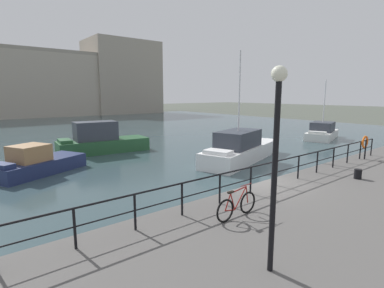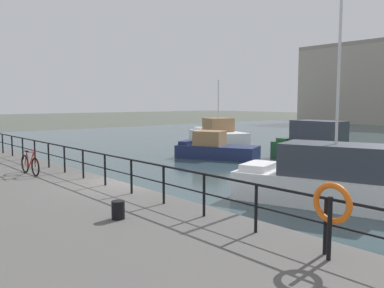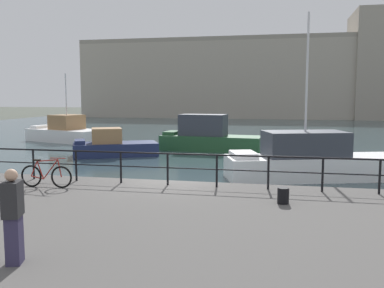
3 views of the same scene
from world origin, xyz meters
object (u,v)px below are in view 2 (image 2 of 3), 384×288
object	(u,v)px
parked_bicycle	(30,165)
life_ring_stand	(332,206)
moored_white_yacht	(217,134)
mooring_bollard	(118,210)
moored_green_narrowboat	(215,148)
moored_blue_motorboat	(351,183)
moored_harbor_tender	(323,146)

from	to	relation	value
parked_bicycle	life_ring_stand	bearing A→B (deg)	3.33
parked_bicycle	moored_white_yacht	bearing A→B (deg)	115.17
mooring_bollard	life_ring_stand	xyz separation A→B (m)	(4.67, 1.57, 0.75)
mooring_bollard	life_ring_stand	world-z (taller)	life_ring_stand
moored_white_yacht	parked_bicycle	world-z (taller)	moored_white_yacht
moored_green_narrowboat	life_ring_stand	world-z (taller)	life_ring_stand
moored_white_yacht	parked_bicycle	bearing A→B (deg)	135.46
parked_bicycle	life_ring_stand	size ratio (longest dim) A/B	1.27
moored_green_narrowboat	parked_bicycle	size ratio (longest dim) A/B	3.21
moored_blue_motorboat	life_ring_stand	world-z (taller)	moored_blue_motorboat
moored_harbor_tender	parked_bicycle	world-z (taller)	moored_harbor_tender
moored_white_yacht	parked_bicycle	size ratio (longest dim) A/B	4.15
mooring_bollard	life_ring_stand	size ratio (longest dim) A/B	0.31
moored_green_narrowboat	moored_harbor_tender	bearing A→B (deg)	-170.19
moored_harbor_tender	parked_bicycle	distance (m)	17.22
moored_green_narrowboat	moored_blue_motorboat	xyz separation A→B (m)	(12.09, -5.19, 0.22)
moored_white_yacht	mooring_bollard	world-z (taller)	moored_white_yacht
moored_green_narrowboat	mooring_bollard	world-z (taller)	moored_green_narrowboat
moored_harbor_tender	life_ring_stand	distance (m)	18.74
life_ring_stand	moored_green_narrowboat	bearing A→B (deg)	141.78
moored_blue_motorboat	mooring_bollard	bearing A→B (deg)	62.09
moored_blue_motorboat	moored_harbor_tender	distance (m)	11.29
moored_harbor_tender	life_ring_stand	xyz separation A→B (m)	(9.75, -15.98, 0.91)
moored_green_narrowboat	mooring_bollard	xyz separation A→B (m)	(10.58, -13.58, 0.46)
moored_blue_motorboat	life_ring_stand	bearing A→B (deg)	97.17
moored_harbor_tender	moored_white_yacht	bearing A→B (deg)	-9.28
moored_green_narrowboat	mooring_bollard	bearing A→B (deg)	101.93
moored_harbor_tender	mooring_bollard	size ratio (longest dim) A/B	16.43
moored_blue_motorboat	parked_bicycle	world-z (taller)	moored_blue_motorboat
moored_green_narrowboat	life_ring_stand	bearing A→B (deg)	115.79
moored_white_yacht	life_ring_stand	distance (m)	29.66
moored_blue_motorboat	moored_white_yacht	world-z (taller)	moored_blue_motorboat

